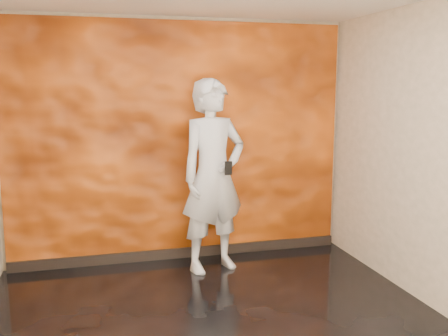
% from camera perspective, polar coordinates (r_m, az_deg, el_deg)
% --- Properties ---
extents(room, '(4.02, 4.02, 2.81)m').
position_cam_1_polar(room, '(3.91, -0.19, 0.05)').
color(room, black).
rests_on(room, ground).
extents(feature_wall, '(3.90, 0.06, 2.75)m').
position_cam_1_polar(feature_wall, '(5.81, -5.08, 2.91)').
color(feature_wall, orange).
rests_on(feature_wall, ground).
extents(baseboard, '(3.90, 0.04, 0.12)m').
position_cam_1_polar(baseboard, '(6.06, -4.84, -9.62)').
color(baseboard, black).
rests_on(baseboard, ground).
extents(man, '(0.89, 0.71, 2.11)m').
position_cam_1_polar(man, '(5.44, -1.23, -0.93)').
color(man, '#9297A1').
rests_on(man, ground).
extents(phone, '(0.08, 0.02, 0.14)m').
position_cam_1_polar(phone, '(5.16, 0.50, -0.01)').
color(phone, black).
rests_on(phone, man).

